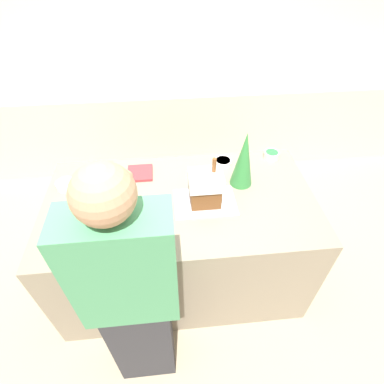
{
  "coord_description": "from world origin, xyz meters",
  "views": [
    {
      "loc": [
        -0.06,
        -1.37,
        2.24
      ],
      "look_at": [
        0.08,
        0.0,
        0.94
      ],
      "focal_mm": 28.0,
      "sensor_mm": 36.0,
      "label": 1
    }
  ],
  "objects_px": {
    "gingerbread_house": "(206,188)",
    "decorative_tree": "(244,159)",
    "cookbook": "(140,173)",
    "candy_bowl_far_right": "(107,173)",
    "person": "(133,299)",
    "candy_bowl_near_tray_left": "(271,155)",
    "candy_bowl_far_left": "(66,185)",
    "baking_tray": "(205,202)",
    "candy_bowl_front_corner": "(223,162)"
  },
  "relations": [
    {
      "from": "cookbook",
      "to": "decorative_tree",
      "type": "bearing_deg",
      "value": -13.0
    },
    {
      "from": "baking_tray",
      "to": "cookbook",
      "type": "distance_m",
      "value": 0.53
    },
    {
      "from": "gingerbread_house",
      "to": "decorative_tree",
      "type": "bearing_deg",
      "value": 32.24
    },
    {
      "from": "gingerbread_house",
      "to": "candy_bowl_near_tray_left",
      "type": "xyz_separation_m",
      "value": [
        0.56,
        0.43,
        -0.1
      ]
    },
    {
      "from": "decorative_tree",
      "to": "person",
      "type": "xyz_separation_m",
      "value": [
        -0.7,
        -0.77,
        -0.21
      ]
    },
    {
      "from": "decorative_tree",
      "to": "cookbook",
      "type": "height_order",
      "value": "decorative_tree"
    },
    {
      "from": "gingerbread_house",
      "to": "person",
      "type": "bearing_deg",
      "value": -125.66
    },
    {
      "from": "baking_tray",
      "to": "candy_bowl_far_left",
      "type": "relative_size",
      "value": 3.24
    },
    {
      "from": "candy_bowl_near_tray_left",
      "to": "candy_bowl_far_left",
      "type": "bearing_deg",
      "value": -172.46
    },
    {
      "from": "candy_bowl_far_right",
      "to": "candy_bowl_far_left",
      "type": "relative_size",
      "value": 0.74
    },
    {
      "from": "gingerbread_house",
      "to": "candy_bowl_near_tray_left",
      "type": "distance_m",
      "value": 0.71
    },
    {
      "from": "candy_bowl_far_right",
      "to": "cookbook",
      "type": "xyz_separation_m",
      "value": [
        0.22,
        -0.01,
        -0.01
      ]
    },
    {
      "from": "gingerbread_house",
      "to": "candy_bowl_far_right",
      "type": "distance_m",
      "value": 0.73
    },
    {
      "from": "candy_bowl_near_tray_left",
      "to": "candy_bowl_far_right",
      "type": "height_order",
      "value": "candy_bowl_near_tray_left"
    },
    {
      "from": "candy_bowl_front_corner",
      "to": "candy_bowl_far_right",
      "type": "distance_m",
      "value": 0.83
    },
    {
      "from": "decorative_tree",
      "to": "candy_bowl_far_left",
      "type": "relative_size",
      "value": 3.27
    },
    {
      "from": "candy_bowl_far_right",
      "to": "person",
      "type": "height_order",
      "value": "person"
    },
    {
      "from": "decorative_tree",
      "to": "candy_bowl_near_tray_left",
      "type": "relative_size",
      "value": 3.49
    },
    {
      "from": "cookbook",
      "to": "person",
      "type": "distance_m",
      "value": 0.93
    },
    {
      "from": "decorative_tree",
      "to": "person",
      "type": "relative_size",
      "value": 0.24
    },
    {
      "from": "candy_bowl_near_tray_left",
      "to": "cookbook",
      "type": "distance_m",
      "value": 0.98
    },
    {
      "from": "candy_bowl_far_right",
      "to": "person",
      "type": "distance_m",
      "value": 0.96
    },
    {
      "from": "baking_tray",
      "to": "candy_bowl_front_corner",
      "type": "relative_size",
      "value": 3.04
    },
    {
      "from": "decorative_tree",
      "to": "candy_bowl_front_corner",
      "type": "bearing_deg",
      "value": 111.37
    },
    {
      "from": "baking_tray",
      "to": "person",
      "type": "relative_size",
      "value": 0.23
    },
    {
      "from": "candy_bowl_near_tray_left",
      "to": "candy_bowl_front_corner",
      "type": "bearing_deg",
      "value": -173.83
    },
    {
      "from": "candy_bowl_far_right",
      "to": "baking_tray",
      "type": "bearing_deg",
      "value": -27.4
    },
    {
      "from": "decorative_tree",
      "to": "candy_bowl_front_corner",
      "type": "relative_size",
      "value": 3.07
    },
    {
      "from": "candy_bowl_near_tray_left",
      "to": "cookbook",
      "type": "relative_size",
      "value": 0.65
    },
    {
      "from": "candy_bowl_near_tray_left",
      "to": "candy_bowl_far_left",
      "type": "xyz_separation_m",
      "value": [
        -1.47,
        -0.19,
        0.0
      ]
    },
    {
      "from": "person",
      "to": "candy_bowl_near_tray_left",
      "type": "bearing_deg",
      "value": 46.04
    },
    {
      "from": "person",
      "to": "candy_bowl_front_corner",
      "type": "bearing_deg",
      "value": 58.02
    },
    {
      "from": "baking_tray",
      "to": "candy_bowl_far_right",
      "type": "height_order",
      "value": "candy_bowl_far_right"
    },
    {
      "from": "gingerbread_house",
      "to": "decorative_tree",
      "type": "distance_m",
      "value": 0.32
    },
    {
      "from": "baking_tray",
      "to": "person",
      "type": "xyz_separation_m",
      "value": [
        -0.43,
        -0.6,
        -0.02
      ]
    },
    {
      "from": "candy_bowl_front_corner",
      "to": "candy_bowl_far_left",
      "type": "distance_m",
      "value": 1.1
    },
    {
      "from": "cookbook",
      "to": "candy_bowl_far_right",
      "type": "bearing_deg",
      "value": 178.6
    },
    {
      "from": "person",
      "to": "decorative_tree",
      "type": "bearing_deg",
      "value": 47.76
    },
    {
      "from": "baking_tray",
      "to": "candy_bowl_far_right",
      "type": "bearing_deg",
      "value": 152.6
    },
    {
      "from": "candy_bowl_near_tray_left",
      "to": "cookbook",
      "type": "bearing_deg",
      "value": -174.32
    },
    {
      "from": "cookbook",
      "to": "baking_tray",
      "type": "bearing_deg",
      "value": -38.08
    },
    {
      "from": "candy_bowl_far_right",
      "to": "cookbook",
      "type": "bearing_deg",
      "value": -1.4
    },
    {
      "from": "candy_bowl_near_tray_left",
      "to": "candy_bowl_front_corner",
      "type": "distance_m",
      "value": 0.38
    },
    {
      "from": "candy_bowl_far_right",
      "to": "candy_bowl_front_corner",
      "type": "bearing_deg",
      "value": 3.54
    },
    {
      "from": "gingerbread_house",
      "to": "person",
      "type": "distance_m",
      "value": 0.75
    },
    {
      "from": "decorative_tree",
      "to": "cookbook",
      "type": "distance_m",
      "value": 0.73
    },
    {
      "from": "decorative_tree",
      "to": "candy_bowl_front_corner",
      "type": "xyz_separation_m",
      "value": [
        -0.08,
        0.22,
        -0.18
      ]
    },
    {
      "from": "decorative_tree",
      "to": "person",
      "type": "distance_m",
      "value": 1.06
    },
    {
      "from": "candy_bowl_near_tray_left",
      "to": "candy_bowl_far_right",
      "type": "xyz_separation_m",
      "value": [
        -1.2,
        -0.09,
        -0.01
      ]
    },
    {
      "from": "decorative_tree",
      "to": "candy_bowl_near_tray_left",
      "type": "height_order",
      "value": "decorative_tree"
    }
  ]
}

